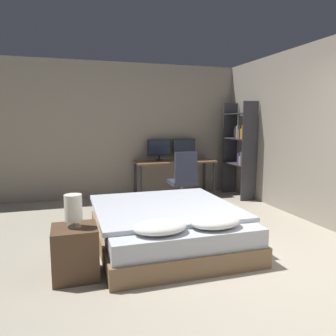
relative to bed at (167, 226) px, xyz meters
The scene contains 13 objects.
ground_plane 1.43m from the bed, 65.90° to the right, with size 20.00×20.00×0.00m, color #B2A893.
wall_back 3.14m from the bed, 78.72° to the left, with size 12.00×0.06×2.70m.
wall_side_right 2.66m from the bed, ahead, with size 0.06×12.00×2.70m.
bed is the anchor object (origin of this frame).
nightstand 1.26m from the bed, 152.94° to the right, with size 0.43×0.43×0.51m.
bedside_lamp 1.34m from the bed, 152.94° to the right, with size 0.17×0.17×0.32m.
desk 2.72m from the bed, 69.51° to the left, with size 1.65×0.60×0.74m.
monitor_left 2.89m from the bed, 76.19° to the left, with size 0.49×0.16×0.43m.
monitor_right 3.06m from the bed, 65.91° to the left, with size 0.49×0.16×0.43m.
keyboard 2.55m from the bed, 67.95° to the left, with size 0.38×0.13×0.02m.
computer_mouse 2.67m from the bed, 62.22° to the left, with size 0.07×0.05×0.04m.
office_chair 1.99m from the bed, 64.24° to the left, with size 0.52×0.52×1.00m.
bookshelf 3.11m from the bed, 42.97° to the left, with size 0.32×0.82×1.92m.
Camera 1 is at (-1.74, -2.50, 1.53)m, focal length 35.00 mm.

